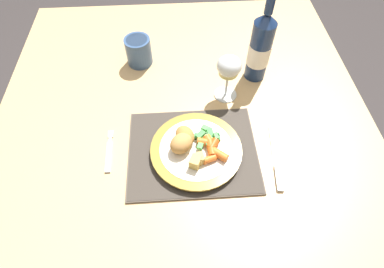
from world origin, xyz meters
name	(u,v)px	position (x,y,z in m)	size (l,w,h in m)	color
ground_plane	(186,199)	(0.00, 0.00, 0.00)	(6.00, 6.00, 0.00)	#383333
dining_table	(183,119)	(0.00, 0.00, 0.65)	(1.10, 1.06, 0.74)	tan
placemat	(193,151)	(0.02, -0.18, 0.74)	(0.34, 0.28, 0.01)	brown
dinner_plate	(196,150)	(0.03, -0.19, 0.76)	(0.24, 0.24, 0.02)	white
breaded_croquettes	(182,141)	(-0.01, -0.18, 0.79)	(0.08, 0.10, 0.05)	#A87033
green_beans_pile	(207,138)	(0.06, -0.17, 0.77)	(0.07, 0.10, 0.02)	green
glazed_carrots	(212,148)	(0.07, -0.20, 0.78)	(0.08, 0.09, 0.02)	orange
fork	(109,154)	(-0.20, -0.18, 0.74)	(0.02, 0.13, 0.01)	silver
table_knife	(277,163)	(0.24, -0.24, 0.74)	(0.04, 0.20, 0.01)	silver
wine_glass	(229,68)	(0.13, 0.02, 0.85)	(0.07, 0.07, 0.15)	silver
bottle	(260,48)	(0.24, 0.10, 0.85)	(0.07, 0.07, 0.29)	navy
roast_potatoes	(198,160)	(0.03, -0.23, 0.78)	(0.04, 0.04, 0.03)	#E5BC66
drinking_cup	(139,51)	(-0.13, 0.18, 0.79)	(0.08, 0.08, 0.09)	#385684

